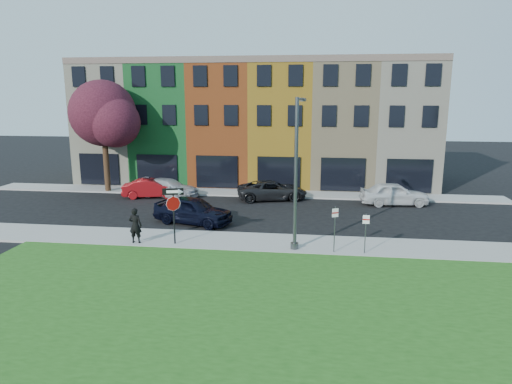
# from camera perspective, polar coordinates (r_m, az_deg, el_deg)

# --- Properties ---
(ground) EXTENTS (120.00, 120.00, 0.00)m
(ground) POSITION_cam_1_polar(r_m,az_deg,el_deg) (21.06, -0.80, -9.05)
(ground) COLOR black
(ground) RESTS_ON ground
(sidewalk_near) EXTENTS (40.00, 3.00, 0.12)m
(sidewalk_near) POSITION_cam_1_polar(r_m,az_deg,el_deg) (23.68, 5.08, -6.51)
(sidewalk_near) COLOR gray
(sidewalk_near) RESTS_ON ground
(sidewalk_far) EXTENTS (40.00, 2.40, 0.12)m
(sidewalk_far) POSITION_cam_1_polar(r_m,az_deg,el_deg) (35.73, -2.12, -0.09)
(sidewalk_far) COLOR gray
(sidewalk_far) RESTS_ON ground
(grass_park) EXTENTS (40.00, 16.00, 0.10)m
(grass_park) POSITION_cam_1_polar(r_m,az_deg,el_deg) (16.25, 26.20, -16.91)
(grass_park) COLOR #214E16
(grass_park) RESTS_ON ground
(rowhouse_block) EXTENTS (30.00, 10.12, 10.00)m
(rowhouse_block) POSITION_cam_1_polar(r_m,az_deg,el_deg) (41.05, -0.03, 8.45)
(rowhouse_block) COLOR beige
(rowhouse_block) RESTS_ON ground
(stop_sign) EXTENTS (1.03, 0.30, 2.90)m
(stop_sign) POSITION_cam_1_polar(r_m,az_deg,el_deg) (23.30, -10.29, -1.53)
(stop_sign) COLOR black
(stop_sign) RESTS_ON sidewalk_near
(man) EXTENTS (0.68, 0.46, 1.84)m
(man) POSITION_cam_1_polar(r_m,az_deg,el_deg) (24.17, -14.85, -4.06)
(man) COLOR black
(man) RESTS_ON sidewalk_near
(sedan_near) EXTENTS (4.56, 5.87, 1.64)m
(sedan_near) POSITION_cam_1_polar(r_m,az_deg,el_deg) (27.54, -7.90, -2.26)
(sedan_near) COLOR black
(sedan_near) RESTS_ON ground
(parked_car_red) EXTENTS (3.35, 4.91, 1.40)m
(parked_car_red) POSITION_cam_1_polar(r_m,az_deg,el_deg) (35.11, -12.93, 0.46)
(parked_car_red) COLOR maroon
(parked_car_red) RESTS_ON ground
(parked_car_silver) EXTENTS (3.15, 5.19, 1.36)m
(parked_car_silver) POSITION_cam_1_polar(r_m,az_deg,el_deg) (35.09, -10.91, 0.51)
(parked_car_silver) COLOR #BBBAC0
(parked_car_silver) RESTS_ON ground
(parked_car_dark) EXTENTS (4.87, 6.27, 1.42)m
(parked_car_dark) POSITION_cam_1_polar(r_m,az_deg,el_deg) (33.53, 2.02, 0.23)
(parked_car_dark) COLOR black
(parked_car_dark) RESTS_ON ground
(parked_car_white) EXTENTS (2.92, 5.09, 1.59)m
(parked_car_white) POSITION_cam_1_polar(r_m,az_deg,el_deg) (33.34, 16.90, -0.20)
(parked_car_white) COLOR silver
(parked_car_white) RESTS_ON ground
(street_lamp) EXTENTS (0.57, 2.58, 7.36)m
(street_lamp) POSITION_cam_1_polar(r_m,az_deg,el_deg) (22.12, 5.08, 2.26)
(street_lamp) COLOR #45484A
(street_lamp) RESTS_ON sidewalk_near
(parking_sign_a) EXTENTS (0.30, 0.16, 2.28)m
(parking_sign_a) POSITION_cam_1_polar(r_m,az_deg,el_deg) (22.19, 9.82, -3.93)
(parking_sign_a) COLOR #45484A
(parking_sign_a) RESTS_ON sidewalk_near
(parking_sign_b) EXTENTS (0.32, 0.10, 1.96)m
(parking_sign_b) POSITION_cam_1_polar(r_m,az_deg,el_deg) (22.35, 13.55, -4.45)
(parking_sign_b) COLOR #45484A
(parking_sign_b) RESTS_ON sidewalk_near
(tree_purple) EXTENTS (6.07, 5.31, 8.60)m
(tree_purple) POSITION_cam_1_polar(r_m,az_deg,el_deg) (37.39, -18.41, 9.12)
(tree_purple) COLOR black
(tree_purple) RESTS_ON sidewalk_far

